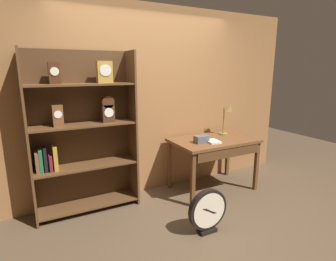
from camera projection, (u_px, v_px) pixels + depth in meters
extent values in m
plane|color=brown|center=(198.00, 233.00, 2.92)|extent=(10.00, 10.00, 0.00)
cube|color=#9E6B3D|center=(148.00, 102.00, 3.76)|extent=(4.80, 0.05, 2.60)
cube|color=brown|center=(28.00, 140.00, 2.93)|extent=(0.02, 0.35, 1.97)
cube|color=brown|center=(132.00, 129.00, 3.47)|extent=(0.03, 0.35, 1.97)
cube|color=#4B2F1A|center=(82.00, 132.00, 3.35)|extent=(1.23, 0.01, 1.97)
cube|color=brown|center=(89.00, 204.00, 3.40)|extent=(1.18, 0.34, 0.02)
cube|color=brown|center=(87.00, 166.00, 3.29)|extent=(1.18, 0.34, 0.02)
cube|color=brown|center=(84.00, 125.00, 3.17)|extent=(1.18, 0.34, 0.02)
cube|color=brown|center=(81.00, 84.00, 3.07)|extent=(1.18, 0.34, 0.02)
cube|color=#472816|center=(54.00, 73.00, 2.93)|extent=(0.12, 0.10, 0.24)
cylinder|color=silver|center=(55.00, 71.00, 2.87)|extent=(0.09, 0.01, 0.09)
cube|color=brown|center=(58.00, 116.00, 3.00)|extent=(0.11, 0.08, 0.25)
cylinder|color=white|center=(58.00, 115.00, 2.96)|extent=(0.08, 0.01, 0.08)
cube|color=#B28C38|center=(104.00, 72.00, 3.15)|extent=(0.18, 0.11, 0.25)
cylinder|color=silver|center=(105.00, 70.00, 3.09)|extent=(0.13, 0.01, 0.13)
cube|color=#472816|center=(108.00, 113.00, 3.26)|extent=(0.15, 0.10, 0.21)
cylinder|color=#472816|center=(107.00, 102.00, 3.23)|extent=(0.15, 0.10, 0.15)
cylinder|color=white|center=(109.00, 113.00, 3.22)|extent=(0.11, 0.01, 0.11)
cube|color=brown|center=(37.00, 163.00, 3.02)|extent=(0.03, 0.13, 0.23)
cube|color=#236638|center=(41.00, 161.00, 3.03)|extent=(0.04, 0.14, 0.26)
cube|color=black|center=(45.00, 159.00, 3.05)|extent=(0.03, 0.14, 0.28)
cube|color=maroon|center=(51.00, 163.00, 3.08)|extent=(0.03, 0.15, 0.19)
cube|color=#B78C2D|center=(55.00, 158.00, 3.10)|extent=(0.04, 0.17, 0.28)
cube|color=brown|center=(213.00, 140.00, 3.86)|extent=(1.20, 0.74, 0.04)
cube|color=brown|center=(193.00, 180.00, 3.42)|extent=(0.05, 0.05, 0.72)
cube|color=brown|center=(256.00, 166.00, 3.91)|extent=(0.05, 0.05, 0.72)
cube|color=brown|center=(169.00, 165.00, 3.97)|extent=(0.05, 0.05, 0.72)
cube|color=brown|center=(228.00, 154.00, 4.47)|extent=(0.05, 0.05, 0.72)
cube|color=#55351C|center=(229.00, 153.00, 3.57)|extent=(1.02, 0.03, 0.12)
cylinder|color=olive|center=(223.00, 134.00, 4.14)|extent=(0.14, 0.14, 0.02)
cylinder|color=olive|center=(224.00, 120.00, 4.10)|extent=(0.02, 0.02, 0.40)
cone|color=olive|center=(229.00, 107.00, 4.04)|extent=(0.15, 0.17, 0.14)
cube|color=#595960|center=(202.00, 139.00, 3.66)|extent=(0.19, 0.12, 0.10)
cube|color=silver|center=(213.00, 141.00, 3.68)|extent=(0.19, 0.24, 0.02)
cube|color=black|center=(207.00, 230.00, 2.94)|extent=(0.21, 0.11, 0.04)
cylinder|color=black|center=(208.00, 209.00, 2.88)|extent=(0.46, 0.06, 0.46)
cylinder|color=silver|center=(210.00, 211.00, 2.85)|extent=(0.40, 0.01, 0.40)
cube|color=black|center=(210.00, 211.00, 2.85)|extent=(0.12, 0.01, 0.09)
cube|color=black|center=(210.00, 211.00, 2.85)|extent=(0.17, 0.01, 0.10)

